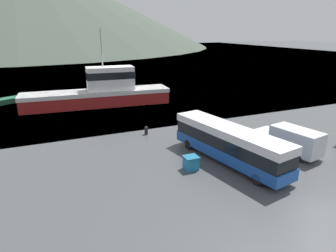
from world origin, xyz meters
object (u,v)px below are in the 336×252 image
delivery_van (290,140)px  small_boat (2,102)px  tour_bus (229,142)px  fishing_boat (101,92)px  storage_bin (191,163)px

delivery_van → small_boat: bearing=119.2°
delivery_van → small_boat: (-25.66, 31.27, -0.90)m
tour_bus → fishing_boat: bearing=93.8°
delivery_van → fishing_boat: size_ratio=0.30×
small_boat → fishing_boat: bearing=-144.8°
storage_bin → small_boat: size_ratio=0.21×
fishing_boat → storage_bin: (2.33, -24.00, -1.43)m
fishing_boat → tour_bus: bearing=-161.7°
delivery_van → fishing_boat: fishing_boat is taller
delivery_van → storage_bin: delivery_van is taller
tour_bus → storage_bin: bearing=171.0°
storage_bin → small_boat: bearing=117.3°
tour_bus → fishing_boat: fishing_boat is taller
tour_bus → delivery_van: tour_bus is taller
small_boat → delivery_van: bearing=-169.0°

